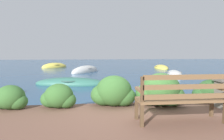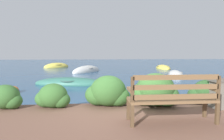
# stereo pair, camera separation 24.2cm
# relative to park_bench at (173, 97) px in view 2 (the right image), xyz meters

# --- Properties ---
(ground_plane) EXTENTS (80.00, 80.00, 0.00)m
(ground_plane) POSITION_rel_park_bench_xyz_m (-0.51, 1.57, -0.71)
(ground_plane) COLOR navy
(park_bench) EXTENTS (1.65, 0.48, 0.93)m
(park_bench) POSITION_rel_park_bench_xyz_m (0.00, 0.00, 0.00)
(park_bench) COLOR brown
(park_bench) RESTS_ON patio_terrace
(hedge_clump_far_left) EXTENTS (0.83, 0.60, 0.57)m
(hedge_clump_far_left) POSITION_rel_park_bench_xyz_m (-3.56, 1.27, -0.24)
(hedge_clump_far_left) COLOR #38662D
(hedge_clump_far_left) RESTS_ON patio_terrace
(hedge_clump_left) EXTENTS (0.85, 0.61, 0.58)m
(hedge_clump_left) POSITION_rel_park_bench_xyz_m (-2.45, 1.28, -0.23)
(hedge_clump_left) COLOR #38662D
(hedge_clump_left) RESTS_ON patio_terrace
(hedge_clump_centre) EXTENTS (1.10, 0.80, 0.75)m
(hedge_clump_centre) POSITION_rel_park_bench_xyz_m (-1.13, 1.33, -0.16)
(hedge_clump_centre) COLOR #38662D
(hedge_clump_centre) RESTS_ON patio_terrace
(hedge_clump_right) EXTENTS (1.20, 0.86, 0.81)m
(hedge_clump_right) POSITION_rel_park_bench_xyz_m (0.03, 1.20, -0.13)
(hedge_clump_right) COLOR #38662D
(hedge_clump_right) RESTS_ON patio_terrace
(hedge_clump_far_right) EXTENTS (0.91, 0.65, 0.62)m
(hedge_clump_far_right) POSITION_rel_park_bench_xyz_m (1.43, 1.31, -0.22)
(hedge_clump_far_right) COLOR #284C23
(hedge_clump_far_right) RESTS_ON patio_terrace
(rowboat_nearest) EXTENTS (3.51, 1.56, 0.62)m
(rowboat_nearest) POSITION_rel_park_bench_xyz_m (-2.65, 6.09, -0.65)
(rowboat_nearest) COLOR #336B5B
(rowboat_nearest) RESTS_ON ground_plane
(rowboat_mid) EXTENTS (1.62, 2.95, 0.64)m
(rowboat_mid) POSITION_rel_park_bench_xyz_m (3.85, 9.11, -0.65)
(rowboat_mid) COLOR silver
(rowboat_mid) RESTS_ON ground_plane
(rowboat_far) EXTENTS (2.60, 3.38, 0.89)m
(rowboat_far) POSITION_rel_park_bench_xyz_m (-2.09, 12.22, -0.63)
(rowboat_far) COLOR silver
(rowboat_far) RESTS_ON ground_plane
(rowboat_outer) EXTENTS (1.21, 2.70, 0.66)m
(rowboat_outer) POSITION_rel_park_bench_xyz_m (5.02, 14.88, -0.65)
(rowboat_outer) COLOR #DBC64C
(rowboat_outer) RESTS_ON ground_plane
(rowboat_distant) EXTENTS (2.77, 2.64, 0.87)m
(rowboat_distant) POSITION_rel_park_bench_xyz_m (-5.36, 17.21, -0.63)
(rowboat_distant) COLOR #DBC64C
(rowboat_distant) RESTS_ON ground_plane
(mooring_buoy) EXTENTS (0.41, 0.41, 0.37)m
(mooring_buoy) POSITION_rel_park_bench_xyz_m (-4.56, 4.32, -0.64)
(mooring_buoy) COLOR orange
(mooring_buoy) RESTS_ON ground_plane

